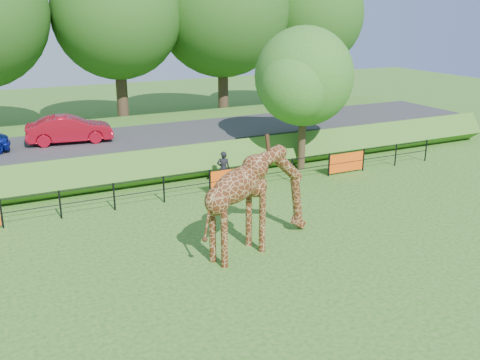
{
  "coord_description": "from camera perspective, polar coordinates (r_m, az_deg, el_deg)",
  "views": [
    {
      "loc": [
        -6.2,
        -11.52,
        7.43
      ],
      "look_at": [
        1.28,
        3.69,
        2.0
      ],
      "focal_mm": 40.0,
      "sensor_mm": 36.0,
      "label": 1
    }
  ],
  "objects": [
    {
      "name": "bg_tree_line",
      "position": [
        34.49,
        -13.21,
        16.92
      ],
      "size": [
        37.3,
        8.8,
        11.82
      ],
      "color": "#362918",
      "rests_on": "ground"
    },
    {
      "name": "tree_east",
      "position": [
        25.45,
        6.98,
        10.52
      ],
      "size": [
        5.4,
        4.71,
        6.76
      ],
      "color": "#362918",
      "rests_on": "ground"
    },
    {
      "name": "car_red",
      "position": [
        26.41,
        -17.73,
        5.18
      ],
      "size": [
        4.03,
        1.8,
        1.28
      ],
      "primitive_type": "imported",
      "rotation": [
        0.0,
        0.0,
        1.46
      ],
      "color": "red",
      "rests_on": "road"
    },
    {
      "name": "visitor",
      "position": [
        23.36,
        -1.78,
        1.22
      ],
      "size": [
        0.66,
        0.54,
        1.57
      ],
      "primitive_type": "imported",
      "rotation": [
        0.0,
        0.0,
        2.81
      ],
      "color": "black",
      "rests_on": "ground"
    },
    {
      "name": "giraffe",
      "position": [
        17.02,
        2.01,
        -2.11
      ],
      "size": [
        4.65,
        2.25,
        3.3
      ],
      "primitive_type": null,
      "rotation": [
        0.0,
        0.0,
        0.32
      ],
      "color": "#4E2410",
      "rests_on": "ground"
    },
    {
      "name": "embankment",
      "position": [
        28.54,
        -12.91,
        3.56
      ],
      "size": [
        40.0,
        9.0,
        1.3
      ],
      "primitive_type": "cube",
      "color": "#245B16",
      "rests_on": "ground"
    },
    {
      "name": "ground",
      "position": [
        15.05,
        1.86,
        -11.84
      ],
      "size": [
        90.0,
        90.0,
        0.0
      ],
      "primitive_type": "plane",
      "color": "#245B16",
      "rests_on": "ground"
    },
    {
      "name": "road",
      "position": [
        26.96,
        -12.25,
        4.34
      ],
      "size": [
        40.0,
        5.0,
        0.12
      ],
      "primitive_type": "cube",
      "color": "#2A2A2D",
      "rests_on": "embankment"
    },
    {
      "name": "perimeter_fence",
      "position": [
        21.61,
        -8.13,
        -0.99
      ],
      "size": [
        28.07,
        0.1,
        1.1
      ],
      "primitive_type": null,
      "color": "black",
      "rests_on": "ground"
    }
  ]
}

